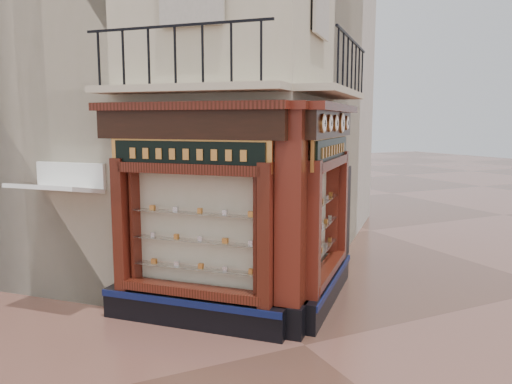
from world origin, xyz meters
TOP-DOWN VIEW (x-y plane):
  - ground at (0.00, 0.00)m, footprint 80.00×80.00m
  - main_building at (0.00, 6.16)m, footprint 11.31×11.31m
  - neighbour_left at (-2.47, 8.63)m, footprint 11.31×11.31m
  - neighbour_right at (2.47, 8.63)m, footprint 11.31×11.31m
  - shopfront_left at (-1.41, 1.57)m, footprint 2.86×2.86m
  - shopfront_right at (1.41, 1.57)m, footprint 2.86×2.86m
  - corner_pilaster at (0.00, 0.50)m, footprint 0.85×0.85m
  - balcony at (0.00, 1.49)m, footprint 5.94×2.97m
  - clock_a at (0.61, 0.51)m, footprint 0.26×0.26m
  - clock_b at (1.02, 0.91)m, footprint 0.26×0.26m
  - clock_c at (1.43, 1.33)m, footprint 0.26×0.26m
  - clock_d at (1.92, 1.81)m, footprint 0.33×0.33m
  - clock_e at (2.35, 2.25)m, footprint 0.25×0.25m
  - awning at (-3.49, 3.29)m, footprint 1.77×1.77m
  - signboard_left at (-1.46, 1.51)m, footprint 2.19×2.19m
  - signboard_right at (1.46, 1.51)m, footprint 2.23×2.23m

SIDE VIEW (x-z plane):
  - ground at x=0.00m, z-range 0.00..0.00m
  - awning at x=-3.49m, z-range -0.12..0.12m
  - corner_pilaster at x=0.00m, z-range -0.04..3.94m
  - shopfront_left at x=-1.41m, z-range -0.01..3.97m
  - shopfront_right at x=1.41m, z-range -0.01..3.97m
  - signboard_left at x=-1.46m, z-range 2.81..3.39m
  - signboard_right at x=1.46m, z-range 2.80..3.40m
  - clock_b at x=1.02m, z-range 3.46..3.78m
  - clock_d at x=1.92m, z-range 3.41..3.83m
  - clock_a at x=0.61m, z-range 3.46..3.78m
  - clock_c at x=1.43m, z-range 3.46..3.78m
  - clock_e at x=2.35m, z-range 3.47..3.77m
  - balcony at x=0.00m, z-range 3.70..4.73m
  - neighbour_left at x=-2.47m, z-range 0.00..11.00m
  - neighbour_right at x=2.47m, z-range 0.00..11.00m
  - main_building at x=0.00m, z-range 0.00..12.00m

